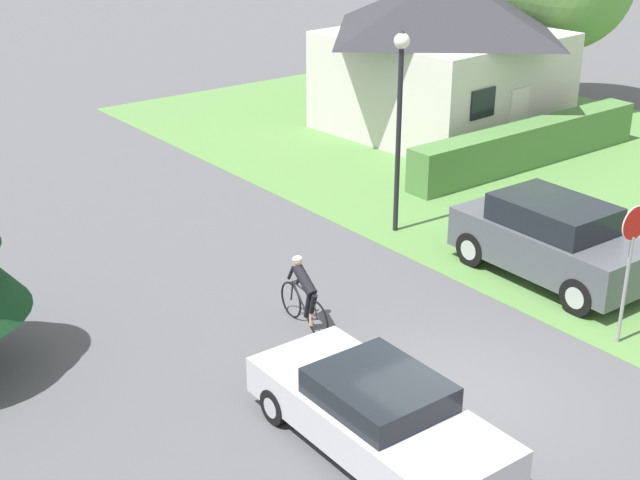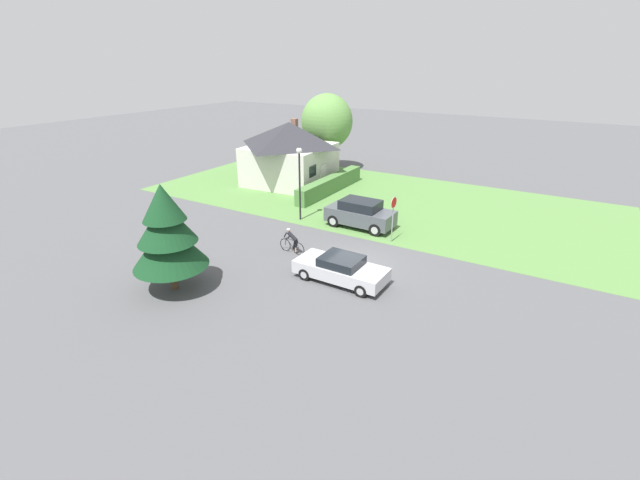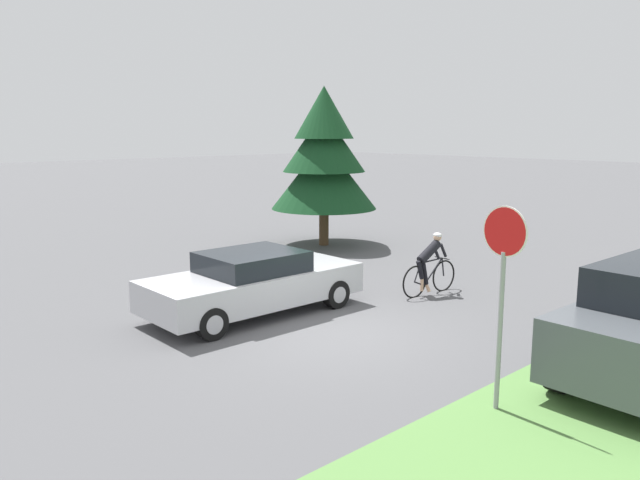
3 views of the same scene
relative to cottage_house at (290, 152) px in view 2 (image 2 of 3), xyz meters
The scene contains 11 objects.
ground_plane 17.27m from the cottage_house, 134.05° to the right, with size 140.00×140.00×0.00m, color #515154.
grass_verge_right 8.70m from the cottage_house, 92.83° to the right, with size 16.00×36.00×0.01m, color #568442.
cottage_house is the anchor object (origin of this frame).
hedge_row 5.05m from the cottage_house, 99.71° to the right, with size 9.28×0.90×1.29m, color #4C7A3D.
sedan_left_lane 18.81m from the cottage_house, 137.77° to the right, with size 1.99×4.64×1.33m.
cyclist 15.16m from the cottage_house, 145.06° to the right, with size 0.44×1.76×1.46m.
parked_suv_right 12.27m from the cottage_house, 123.40° to the right, with size 2.06×4.46×1.84m.
stop_sign 15.10m from the cottage_house, 121.60° to the right, with size 0.68×0.08×2.83m.
street_lamp 9.63m from the cottage_house, 141.41° to the right, with size 0.38×0.38×5.02m.
conifer_tall_near 19.61m from the cottage_house, 161.94° to the right, with size 3.47×3.47×5.21m.
deciduous_tree_right 5.93m from the cottage_house, ahead, with size 4.88×4.88×7.28m.
Camera 2 is at (-18.70, -9.14, 10.25)m, focal length 24.00 mm.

